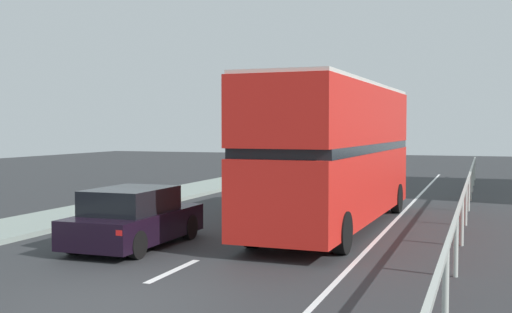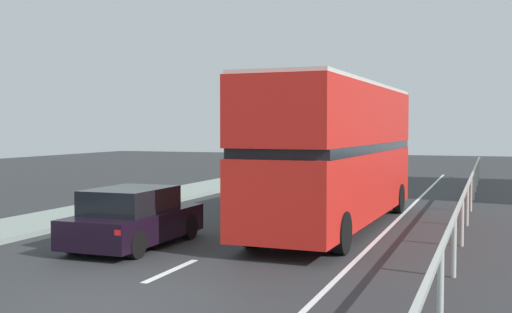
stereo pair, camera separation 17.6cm
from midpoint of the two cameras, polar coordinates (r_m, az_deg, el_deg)
The scene contains 6 objects.
ground_plane at distance 11.44m, azimuth -13.32°, elevation -12.59°, with size 74.78×120.00×0.10m, color #2D2E31.
lane_paint_markings at distance 18.34m, azimuth 7.09°, elevation -6.61°, with size 3.48×46.00×0.01m.
bridge_side_railing at distance 18.36m, azimuth 17.78°, elevation -3.65°, with size 0.10×42.00×1.22m.
double_decker_bus_red at distance 18.75m, azimuth 6.91°, elevation 0.50°, with size 2.79×10.80×4.20m.
hatchback_car_near at distance 16.10m, azimuth -11.13°, elevation -5.45°, with size 1.86×4.10×1.46m.
sedan_car_ahead at distance 33.40m, azimuth 6.97°, elevation -1.30°, with size 1.88×4.11×1.39m.
Camera 1 is at (5.96, -9.28, 2.93)m, focal length 44.92 mm.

